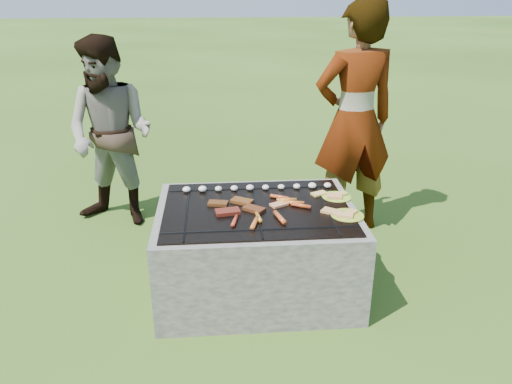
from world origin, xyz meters
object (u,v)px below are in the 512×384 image
fire_pit (257,252)px  cook (354,121)px  plate_near (347,215)px  bystander (111,134)px  plate_far (337,197)px

fire_pit → cook: (0.86, 0.88, 0.66)m
plate_near → cook: size_ratio=0.13×
plate_near → cook: cook is taller
fire_pit → plate_near: (0.56, -0.16, 0.33)m
fire_pit → plate_near: bearing=-16.3°
plate_near → bystander: bystander is taller
plate_far → cook: size_ratio=0.14×
plate_far → fire_pit: bearing=-166.8°
cook → fire_pit: bearing=34.8°
fire_pit → bystander: (-1.12, 1.15, 0.52)m
cook → bystander: 2.01m
plate_near → cook: (0.30, 1.04, 0.33)m
plate_far → cook: (0.30, 0.74, 0.33)m
plate_far → bystander: 1.98m
fire_pit → plate_far: (0.56, 0.13, 0.33)m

